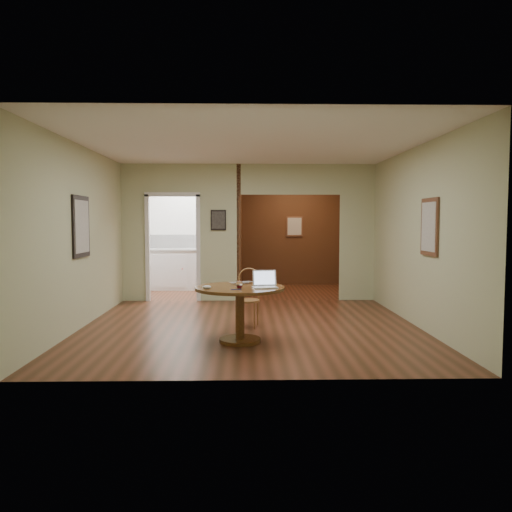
{
  "coord_description": "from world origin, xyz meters",
  "views": [
    {
      "loc": [
        -0.08,
        -7.36,
        1.58
      ],
      "look_at": [
        0.08,
        -0.2,
        1.08
      ],
      "focal_mm": 35.0,
      "sensor_mm": 36.0,
      "label": 1
    }
  ],
  "objects_px": {
    "dining_table": "(240,301)",
    "chair": "(248,294)",
    "open_laptop": "(265,283)",
    "closed_laptop": "(243,283)"
  },
  "relations": [
    {
      "from": "open_laptop",
      "to": "chair",
      "type": "bearing_deg",
      "value": 92.44
    },
    {
      "from": "chair",
      "to": "dining_table",
      "type": "bearing_deg",
      "value": -85.29
    },
    {
      "from": "dining_table",
      "to": "chair",
      "type": "bearing_deg",
      "value": 83.53
    },
    {
      "from": "dining_table",
      "to": "chair",
      "type": "xyz_separation_m",
      "value": [
        0.11,
        0.99,
        -0.05
      ]
    },
    {
      "from": "dining_table",
      "to": "closed_laptop",
      "type": "distance_m",
      "value": 0.35
    },
    {
      "from": "chair",
      "to": "closed_laptop",
      "type": "bearing_deg",
      "value": -84.9
    },
    {
      "from": "chair",
      "to": "open_laptop",
      "type": "xyz_separation_m",
      "value": [
        0.21,
        -1.05,
        0.3
      ]
    },
    {
      "from": "dining_table",
      "to": "open_laptop",
      "type": "xyz_separation_m",
      "value": [
        0.32,
        -0.07,
        0.25
      ]
    },
    {
      "from": "dining_table",
      "to": "closed_laptop",
      "type": "relative_size",
      "value": 3.61
    },
    {
      "from": "open_laptop",
      "to": "closed_laptop",
      "type": "relative_size",
      "value": 1.04
    }
  ]
}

